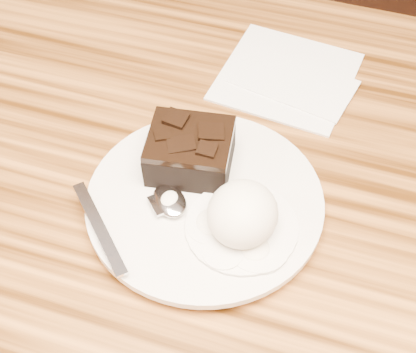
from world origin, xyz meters
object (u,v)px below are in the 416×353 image
(spoon, at_px, (170,202))
(napkin, at_px, (287,76))
(plate, at_px, (205,204))
(ice_cream_scoop, at_px, (243,214))
(brownie, at_px, (190,153))

(spoon, distance_m, napkin, 0.24)
(plate, distance_m, ice_cream_scoop, 0.06)
(plate, relative_size, ice_cream_scoop, 3.34)
(plate, distance_m, napkin, 0.21)
(brownie, bearing_deg, napkin, 72.16)
(spoon, bearing_deg, napkin, 30.37)
(brownie, bearing_deg, spoon, -93.02)
(ice_cream_scoop, bearing_deg, napkin, 92.96)
(ice_cream_scoop, height_order, spoon, ice_cream_scoop)
(brownie, bearing_deg, plate, -52.91)
(plate, height_order, napkin, plate)
(plate, bearing_deg, ice_cream_scoop, -27.68)
(brownie, xyz_separation_m, ice_cream_scoop, (0.07, -0.06, 0.00))
(plate, bearing_deg, spoon, -148.74)
(plate, bearing_deg, napkin, 81.72)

